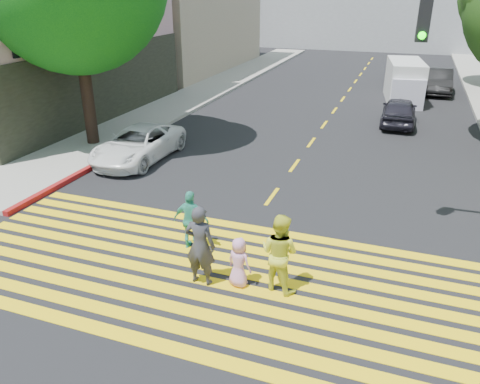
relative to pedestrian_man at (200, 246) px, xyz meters
The scene contains 15 objects.
ground 1.34m from the pedestrian_man, 79.27° to the right, with size 120.00×120.00×0.00m, color black.
sidewalk_left 22.67m from the pedestrian_man, 111.56° to the left, with size 3.00×40.00×0.15m, color gray.
curb_red 8.46m from the pedestrian_man, 142.99° to the left, with size 0.20×8.00×0.16m, color maroon.
crosswalk 1.02m from the pedestrian_man, 62.76° to the left, with size 13.40×5.30×0.01m.
lane_line 21.59m from the pedestrian_man, 89.53° to the left, with size 0.12×34.40×0.01m.
building_left_tan 31.61m from the pedestrian_man, 120.31° to the left, with size 12.00×16.00×10.00m, color tan.
pedestrian_man is the anchor object (origin of this frame).
pedestrian_woman 1.73m from the pedestrian_man, 12.71° to the left, with size 0.87×0.68×1.80m, color #D0D533.
pedestrian_child 0.93m from the pedestrian_man, 13.05° to the left, with size 0.57×0.37×1.17m, color #CE8BBB.
pedestrian_extra 1.59m from the pedestrian_man, 122.73° to the left, with size 0.91×0.38×1.56m, color teal.
white_sedan 8.72m from the pedestrian_man, 130.12° to the left, with size 2.08×4.50×1.25m, color white.
dark_car_near 15.67m from the pedestrian_man, 77.08° to the left, with size 1.57×3.90×1.33m, color black.
silver_car 28.74m from the pedestrian_man, 83.55° to the left, with size 1.98×4.88×1.42m, color gray.
dark_car_parked 24.46m from the pedestrian_man, 77.12° to the left, with size 1.55×4.46×1.47m, color black.
white_van 20.94m from the pedestrian_man, 80.36° to the left, with size 2.40×4.99×2.26m.
Camera 1 is at (3.66, -7.11, 6.14)m, focal length 35.00 mm.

